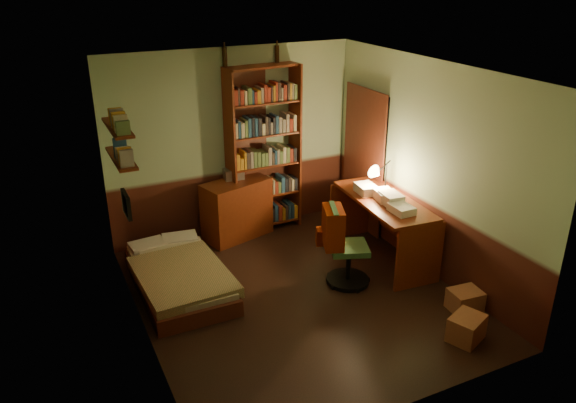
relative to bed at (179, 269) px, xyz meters
name	(u,v)px	position (x,y,z in m)	size (l,w,h in m)	color
floor	(297,296)	(1.19, -0.77, -0.27)	(3.50, 4.00, 0.02)	black
ceiling	(299,70)	(1.19, -0.77, 2.35)	(3.50, 4.00, 0.02)	silver
wall_back	(233,143)	(1.19, 1.24, 1.04)	(3.50, 0.02, 2.60)	#9AB88F
wall_left	(134,223)	(-0.57, -0.77, 1.04)	(0.02, 4.00, 2.60)	#9AB88F
wall_right	(428,169)	(2.95, -0.77, 1.04)	(0.02, 4.00, 2.60)	#9AB88F
wall_front	(413,280)	(1.19, -2.78, 1.04)	(3.50, 0.02, 2.60)	#9AB88F
doorway	(365,161)	(2.91, 0.53, 0.74)	(0.06, 0.90, 2.00)	black
door_trim	(363,161)	(2.88, 0.53, 0.74)	(0.02, 0.98, 2.08)	#461C12
bed	(179,269)	(0.00, 0.00, 0.00)	(0.93, 1.74, 0.52)	olive
dresser	(237,209)	(1.13, 1.00, 0.15)	(0.93, 0.47, 0.83)	#5E220E
mini_stereo	(234,174)	(1.14, 1.12, 0.64)	(0.26, 0.20, 0.14)	#B2B2B7
bookshelf	(264,151)	(1.58, 1.08, 0.92)	(1.01, 0.31, 2.35)	#5E220E
bottle_left	(225,57)	(1.11, 1.19, 2.22)	(0.07, 0.07, 0.25)	black
bottle_right	(277,54)	(1.85, 1.19, 2.21)	(0.06, 0.06, 0.23)	black
desk	(382,229)	(2.57, -0.44, 0.17)	(0.66, 1.58, 0.85)	#5E220E
paper_stack	(385,195)	(2.56, -0.46, 0.65)	(0.22, 0.30, 0.12)	silver
desk_lamp	(387,165)	(2.76, -0.19, 0.93)	(0.21, 0.21, 0.68)	black
office_chair	(349,246)	(1.88, -0.77, 0.24)	(0.50, 0.44, 0.99)	#326033
red_jacket	(331,184)	(1.73, -0.55, 0.97)	(0.22, 0.40, 0.48)	#882302
wall_shelf_lower	(121,158)	(-0.45, 0.33, 1.34)	(0.20, 0.90, 0.03)	#5E220E
wall_shelf_upper	(117,127)	(-0.45, 0.33, 1.69)	(0.20, 0.90, 0.03)	#5E220E
framed_picture	(126,205)	(-0.53, -0.17, 0.99)	(0.04, 0.32, 0.26)	black
cardboard_box_a	(466,328)	(2.38, -2.27, -0.12)	(0.36, 0.29, 0.27)	#A3603C
cardboard_box_b	(465,300)	(2.75, -1.84, -0.14)	(0.34, 0.28, 0.24)	#A3603C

